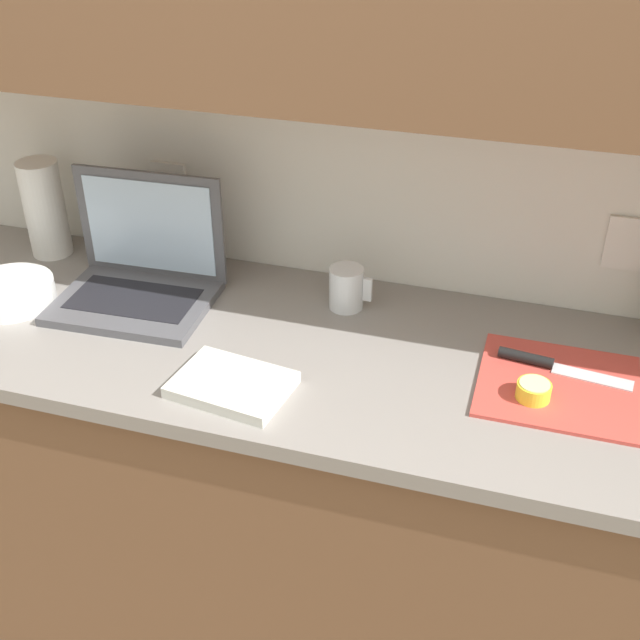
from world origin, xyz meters
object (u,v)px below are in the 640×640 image
object	(u,v)px
bowl_white	(11,293)
measuring_cup	(347,288)
knife	(541,362)
paper_towel_roll	(45,209)
cutting_board	(558,386)
laptop	(141,271)
lemon_half_cut	(534,391)

from	to	relation	value
bowl_white	measuring_cup	bearing A→B (deg)	15.41
knife	paper_towel_roll	world-z (taller)	paper_towel_roll
cutting_board	paper_towel_roll	bearing A→B (deg)	170.55
knife	measuring_cup	world-z (taller)	measuring_cup
cutting_board	measuring_cup	world-z (taller)	measuring_cup
laptop	knife	xyz separation A→B (m)	(0.90, -0.03, -0.05)
knife	measuring_cup	xyz separation A→B (m)	(-0.44, 0.12, 0.03)
lemon_half_cut	measuring_cup	distance (m)	0.49
laptop	lemon_half_cut	world-z (taller)	laptop
laptop	paper_towel_roll	bearing A→B (deg)	155.89
measuring_cup	paper_towel_roll	distance (m)	0.79
cutting_board	knife	size ratio (longest dim) A/B	1.16
laptop	paper_towel_roll	size ratio (longest dim) A/B	1.48
laptop	paper_towel_roll	world-z (taller)	laptop
measuring_cup	paper_towel_roll	world-z (taller)	paper_towel_roll
cutting_board	paper_towel_roll	world-z (taller)	paper_towel_roll
cutting_board	laptop	bearing A→B (deg)	174.98
laptop	paper_towel_roll	xyz separation A→B (m)	(-0.32, 0.13, 0.06)
laptop	knife	bearing A→B (deg)	-4.46
knife	lemon_half_cut	size ratio (longest dim) A/B	4.07
cutting_board	bowl_white	bearing A→B (deg)	-178.47
knife	measuring_cup	distance (m)	0.46
knife	paper_towel_roll	xyz separation A→B (m)	(-1.23, 0.16, 0.10)
lemon_half_cut	measuring_cup	size ratio (longest dim) A/B	0.67
lemon_half_cut	paper_towel_roll	xyz separation A→B (m)	(-1.22, 0.27, 0.10)
cutting_board	measuring_cup	size ratio (longest dim) A/B	3.14
cutting_board	paper_towel_roll	xyz separation A→B (m)	(-1.26, 0.21, 0.12)
knife	lemon_half_cut	distance (m)	0.11
measuring_cup	paper_towel_roll	bearing A→B (deg)	177.15
knife	bowl_white	world-z (taller)	bowl_white
laptop	knife	distance (m)	0.91
cutting_board	bowl_white	size ratio (longest dim) A/B	1.56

